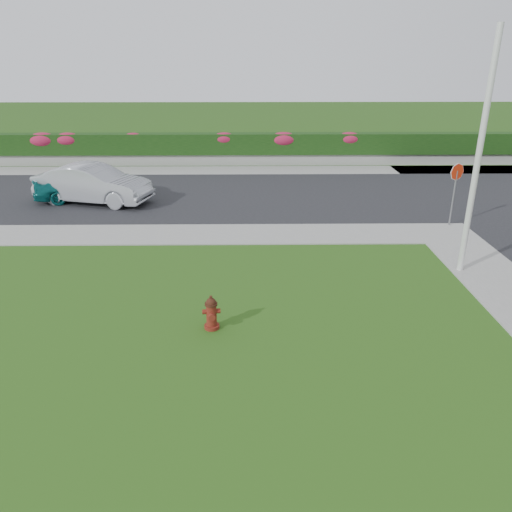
{
  "coord_description": "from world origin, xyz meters",
  "views": [
    {
      "loc": [
        0.34,
        -6.94,
        5.66
      ],
      "look_at": [
        0.5,
        4.83,
        0.9
      ],
      "focal_mm": 35.0,
      "sensor_mm": 36.0,
      "label": 1
    }
  ],
  "objects_px": {
    "sedan_teal": "(85,182)",
    "sedan_silver": "(93,184)",
    "fire_hydrant": "(211,313)",
    "utility_pole": "(478,158)",
    "stop_sign": "(456,180)"
  },
  "relations": [
    {
      "from": "sedan_teal",
      "to": "sedan_silver",
      "type": "relative_size",
      "value": 0.86
    },
    {
      "from": "fire_hydrant",
      "to": "utility_pole",
      "type": "distance_m",
      "value": 7.95
    },
    {
      "from": "sedan_silver",
      "to": "utility_pole",
      "type": "bearing_deg",
      "value": -104.84
    },
    {
      "from": "utility_pole",
      "to": "sedan_silver",
      "type": "bearing_deg",
      "value": 150.06
    },
    {
      "from": "sedan_teal",
      "to": "sedan_silver",
      "type": "bearing_deg",
      "value": -158.21
    },
    {
      "from": "stop_sign",
      "to": "utility_pole",
      "type": "bearing_deg",
      "value": -110.02
    },
    {
      "from": "fire_hydrant",
      "to": "sedan_silver",
      "type": "relative_size",
      "value": 0.17
    },
    {
      "from": "fire_hydrant",
      "to": "sedan_teal",
      "type": "distance_m",
      "value": 12.31
    },
    {
      "from": "fire_hydrant",
      "to": "sedan_teal",
      "type": "bearing_deg",
      "value": 111.96
    },
    {
      "from": "utility_pole",
      "to": "fire_hydrant",
      "type": "bearing_deg",
      "value": -155.51
    },
    {
      "from": "sedan_teal",
      "to": "fire_hydrant",
      "type": "bearing_deg",
      "value": -169.83
    },
    {
      "from": "fire_hydrant",
      "to": "sedan_silver",
      "type": "distance_m",
      "value": 11.52
    },
    {
      "from": "utility_pole",
      "to": "stop_sign",
      "type": "relative_size",
      "value": 2.83
    },
    {
      "from": "utility_pole",
      "to": "sedan_teal",
      "type": "bearing_deg",
      "value": 149.04
    },
    {
      "from": "sedan_teal",
      "to": "utility_pole",
      "type": "relative_size",
      "value": 0.63
    }
  ]
}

